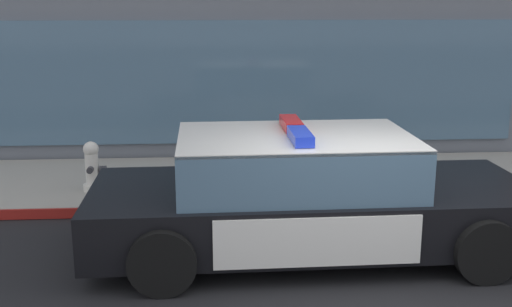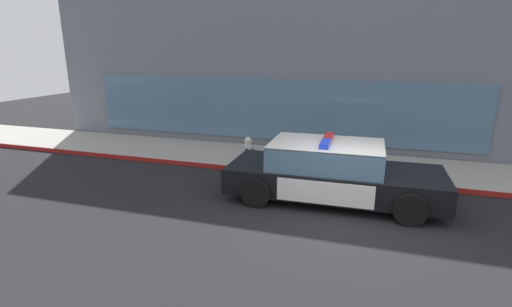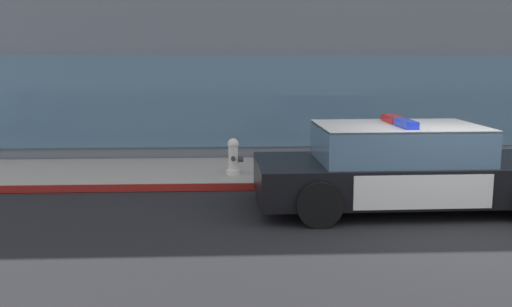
% 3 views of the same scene
% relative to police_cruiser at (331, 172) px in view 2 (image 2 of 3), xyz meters
% --- Properties ---
extents(ground, '(48.00, 48.00, 0.00)m').
position_rel_police_cruiser_xyz_m(ground, '(0.56, -1.22, -0.68)').
color(ground, black).
extents(sidewalk, '(48.00, 2.66, 0.15)m').
position_rel_police_cruiser_xyz_m(sidewalk, '(0.56, 2.66, -0.61)').
color(sidewalk, '#A39E93').
rests_on(sidewalk, ground).
extents(curb_red_paint, '(28.80, 0.04, 0.14)m').
position_rel_police_cruiser_xyz_m(curb_red_paint, '(0.56, 1.31, -0.61)').
color(curb_red_paint, maroon).
rests_on(curb_red_paint, ground).
extents(storefront_building, '(22.77, 10.07, 9.27)m').
position_rel_police_cruiser_xyz_m(storefront_building, '(0.14, 9.02, 3.95)').
color(storefront_building, slate).
rests_on(storefront_building, ground).
extents(police_cruiser, '(4.99, 2.20, 1.49)m').
position_rel_police_cruiser_xyz_m(police_cruiser, '(0.00, 0.00, 0.00)').
color(police_cruiser, black).
rests_on(police_cruiser, ground).
extents(fire_hydrant, '(0.34, 0.39, 0.73)m').
position_rel_police_cruiser_xyz_m(fire_hydrant, '(-2.79, 2.08, -0.18)').
color(fire_hydrant, silver).
rests_on(fire_hydrant, sidewalk).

